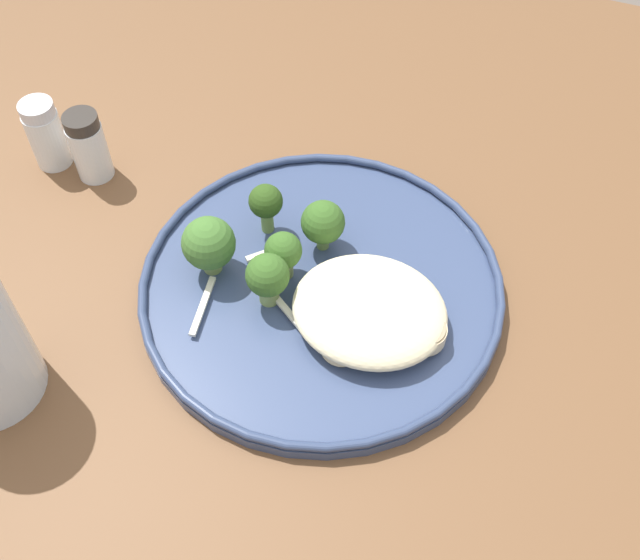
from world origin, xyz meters
The scene contains 17 objects.
wooden_dining_table centered at (0.00, 0.00, 0.66)m, with size 1.40×1.00×0.74m.
dinner_plate centered at (0.01, 0.00, 0.75)m, with size 0.29×0.29×0.02m.
noodle_bed centered at (0.05, -0.02, 0.76)m, with size 0.12×0.10×0.03m.
seared_scallop_on_noodles centered at (0.04, -0.01, 0.76)m, with size 0.03×0.03×0.01m.
seared_scallop_center_golden centered at (0.06, 0.00, 0.76)m, with size 0.03×0.03×0.01m.
seared_scallop_half_hidden centered at (0.04, -0.05, 0.76)m, with size 0.03×0.03×0.01m.
seared_scallop_left_edge centered at (0.10, -0.02, 0.76)m, with size 0.03×0.03×0.02m.
broccoli_floret_near_rim centered at (-0.01, 0.04, 0.78)m, with size 0.04×0.04×0.05m.
broccoli_floret_front_edge centered at (-0.06, 0.04, 0.78)m, with size 0.03×0.03×0.05m.
broccoli_floret_left_leaning centered at (-0.03, 0.00, 0.78)m, with size 0.03×0.03×0.04m.
broccoli_floret_tall_stalk centered at (-0.03, -0.03, 0.78)m, with size 0.03×0.03×0.05m.
broccoli_floret_split_head centered at (-0.08, -0.02, 0.78)m, with size 0.04×0.04×0.05m.
onion_sliver_long_sliver centered at (-0.05, 0.01, 0.75)m, with size 0.04×0.01×0.00m, color silver.
onion_sliver_curled_piece centered at (-0.01, -0.03, 0.75)m, with size 0.06×0.01×0.00m, color silver.
onion_sliver_pale_crescent centered at (-0.07, -0.05, 0.75)m, with size 0.06×0.01×0.00m, color silver.
salt_shaker centered at (-0.28, 0.05, 0.77)m, with size 0.03×0.03×0.07m.
pepper_shaker centered at (-0.23, 0.05, 0.77)m, with size 0.03×0.03×0.07m.
Camera 1 is at (0.14, -0.34, 1.24)m, focal length 43.19 mm.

